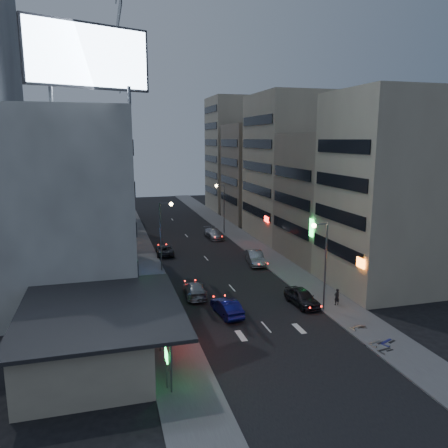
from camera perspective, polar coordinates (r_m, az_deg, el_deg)
name	(u,v)px	position (r m, az deg, el deg)	size (l,w,h in m)	color
ground	(285,349)	(33.90, 8.02, -15.87)	(180.00, 180.00, 0.00)	black
sidewalk_left	(141,254)	(59.77, -10.75, -3.92)	(4.00, 120.00, 0.12)	#4C4C4F
sidewalk_right	(254,247)	(62.99, 3.93, -2.98)	(4.00, 120.00, 0.12)	#4C4C4F
food_court	(89,335)	(32.52, -17.26, -13.62)	(11.00, 13.00, 3.88)	tan
white_building	(58,201)	(48.28, -20.83, 2.84)	(14.00, 24.00, 18.00)	silver
shophouse_near	(384,192)	(47.21, 20.15, 3.94)	(10.00, 11.00, 20.00)	tan
shophouse_mid	(331,197)	(57.37, 13.80, 3.42)	(11.00, 12.00, 16.00)	gray
shophouse_far	(287,167)	(68.47, 8.24, 7.34)	(10.00, 14.00, 22.00)	tan
far_left_a	(83,173)	(72.90, -17.95, 6.35)	(11.00, 10.00, 20.00)	silver
far_left_b	(84,181)	(86.07, -17.84, 5.32)	(12.00, 10.00, 15.00)	gray
far_right_a	(257,173)	(82.71, 4.35, 6.65)	(11.00, 12.00, 18.00)	gray
far_right_b	(238,154)	(95.97, 1.82, 9.07)	(12.00, 12.00, 24.00)	tan
billboard	(89,56)	(38.16, -17.25, 20.19)	(9.52, 3.75, 6.20)	#595B60
street_lamp_right_near	(322,253)	(39.53, 12.67, -3.77)	(1.60, 0.44, 8.02)	#595B60
street_lamp_left	(164,226)	(51.03, -7.86, -0.28)	(1.60, 0.44, 8.02)	#595B60
street_lamp_right_far	(222,201)	(70.75, -0.30, 2.98)	(1.60, 0.44, 8.02)	#595B60
parked_car_right_near	(302,297)	(41.93, 10.15, -9.38)	(1.85, 4.59, 1.56)	#26252A
parked_car_right_mid	(255,258)	(54.36, 4.09, -4.42)	(1.74, 5.00, 1.65)	#A0A5A9
parked_car_left	(165,250)	(59.19, -7.75, -3.36)	(2.23, 4.84, 1.34)	#2A2A30
parked_car_right_far	(214,234)	(68.23, -1.31, -1.25)	(2.15, 5.29, 1.54)	#9E9FA6
road_car_blue	(227,307)	(39.09, 0.37, -10.81)	(1.56, 4.49, 1.48)	navy
road_car_silver	(195,290)	(43.53, -3.80, -8.55)	(1.99, 4.90, 1.42)	gray
person	(337,297)	(42.34, 14.52, -9.19)	(0.57, 0.37, 1.55)	black
scooter_black_a	(389,341)	(35.51, 20.76, -14.07)	(1.73, 0.58, 1.06)	black
scooter_silver_a	(380,333)	(36.44, 19.67, -13.24)	(1.89, 0.63, 1.15)	#97999E
scooter_blue	(389,331)	(36.89, 20.80, -12.98)	(1.96, 0.65, 1.20)	navy
scooter_black_b	(366,321)	(38.55, 18.08, -11.90)	(1.61, 0.54, 0.98)	black
scooter_silver_b	(361,319)	(38.61, 17.43, -11.77)	(1.74, 0.58, 1.06)	gray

